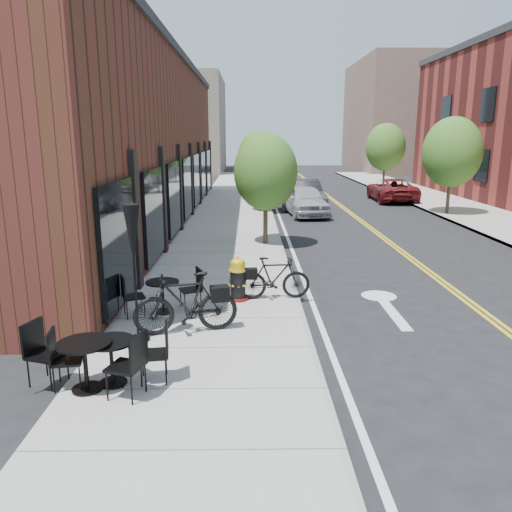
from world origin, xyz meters
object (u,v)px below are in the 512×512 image
object	(u,v)px
fire_hydrant	(238,280)
bicycle_right	(274,278)
parked_car_c	(285,181)
bistro_set_c	(163,292)
bistro_set_b	(85,359)
patio_umbrella	(133,244)
bicycle_left	(186,303)
parked_car_a	(305,200)
bistro_set_a	(111,356)
parked_car_far	(392,190)
parked_car_b	(302,195)

from	to	relation	value
fire_hydrant	bicycle_right	xyz separation A→B (m)	(0.84, 0.08, 0.01)
parked_car_c	bistro_set_c	bearing A→B (deg)	-94.08
bistro_set_c	fire_hydrant	bearing A→B (deg)	4.53
bistro_set_b	patio_umbrella	xyz separation A→B (m)	(0.36, 1.85, 1.32)
bicycle_left	bicycle_right	bearing A→B (deg)	126.22
fire_hydrant	bistro_set_b	size ratio (longest dim) A/B	0.55
bicycle_right	parked_car_a	distance (m)	13.56
bistro_set_a	parked_car_c	world-z (taller)	parked_car_c
fire_hydrant	parked_car_far	xyz separation A→B (m)	(8.84, 18.90, 0.08)
fire_hydrant	bistro_set_c	xyz separation A→B (m)	(-1.59, -0.80, -0.04)
bistro_set_c	patio_umbrella	xyz separation A→B (m)	(-0.21, -1.53, 1.37)
parked_car_c	parked_car_far	bearing A→B (deg)	-42.42
bistro_set_a	bistro_set_c	bearing A→B (deg)	77.20
bicycle_right	patio_umbrella	bearing A→B (deg)	127.62
fire_hydrant	bistro_set_c	distance (m)	1.78
bicycle_left	parked_car_far	world-z (taller)	parked_car_far
bistro_set_c	parked_car_far	size ratio (longest dim) A/B	0.34
bicycle_right	bicycle_left	bearing A→B (deg)	134.14
bistro_set_c	parked_car_b	size ratio (longest dim) A/B	0.34
bicycle_right	parked_car_b	bearing A→B (deg)	-13.12
parked_car_a	parked_car_c	size ratio (longest dim) A/B	0.97
fire_hydrant	parked_car_far	distance (m)	20.86
parked_car_a	parked_car_far	bearing A→B (deg)	36.55
bicycle_left	bistro_set_b	world-z (taller)	bicycle_left
bicycle_right	parked_car_far	xyz separation A→B (m)	(8.00, 18.82, 0.06)
bicycle_right	bistro_set_a	size ratio (longest dim) A/B	0.96
parked_car_c	parked_car_far	xyz separation A→B (m)	(5.93, -6.60, 0.03)
patio_umbrella	parked_car_b	world-z (taller)	patio_umbrella
bicycle_left	parked_car_b	size ratio (longest dim) A/B	0.40
parked_car_a	parked_car_b	distance (m)	1.52
patio_umbrella	parked_car_c	size ratio (longest dim) A/B	0.56
parked_car_c	parked_car_far	distance (m)	8.87
bicycle_left	parked_car_a	distance (m)	15.94
patio_umbrella	parked_car_c	world-z (taller)	patio_umbrella
fire_hydrant	bicycle_right	world-z (taller)	fire_hydrant
bistro_set_b	parked_car_b	world-z (taller)	parked_car_b
fire_hydrant	parked_car_a	world-z (taller)	parked_car_a
bicycle_left	bistro_set_a	bearing A→B (deg)	-36.24
patio_umbrella	parked_car_c	distance (m)	28.25
bistro_set_b	bicycle_left	bearing A→B (deg)	78.77
parked_car_far	parked_car_c	bearing A→B (deg)	-46.55
bicycle_right	patio_umbrella	xyz separation A→B (m)	(-2.64, -2.41, 1.32)
bicycle_right	parked_car_c	bearing A→B (deg)	-9.39
bicycle_right	bistro_set_a	distance (m)	4.87
parked_car_b	parked_car_c	distance (m)	10.51
parked_car_far	patio_umbrella	bearing A→B (deg)	64.87
fire_hydrant	patio_umbrella	size ratio (longest dim) A/B	0.41
bicycle_left	parked_car_b	distance (m)	17.42
fire_hydrant	bistro_set_a	distance (m)	4.39
bicycle_left	parked_car_far	size ratio (longest dim) A/B	0.41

